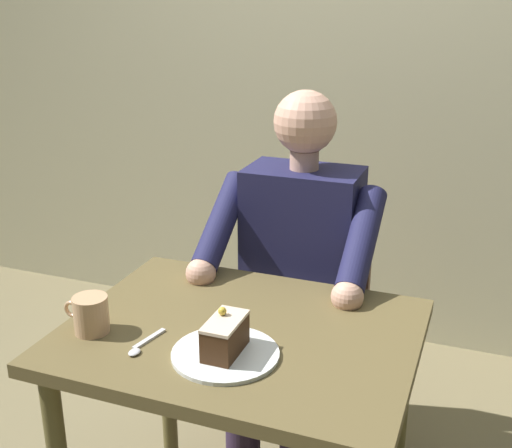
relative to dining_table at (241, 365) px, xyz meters
The scene contains 8 objects.
cafe_rear_panel 1.71m from the dining_table, 90.00° to the right, with size 6.40×0.12×3.00m, color beige.
dining_table is the anchor object (origin of this frame).
chair 0.64m from the dining_table, 90.00° to the right, with size 0.42×0.42×0.92m.
seated_person 0.46m from the dining_table, 90.00° to the right, with size 0.53×0.58×1.26m.
dessert_plate 0.17m from the dining_table, 96.49° to the left, with size 0.25×0.25×0.01m, color white.
cake_slice 0.21m from the dining_table, 96.45° to the left, with size 0.07×0.13×0.10m.
coffee_cup 0.40m from the dining_table, 22.49° to the left, with size 0.12×0.09×0.10m.
dessert_spoon 0.27m from the dining_table, 41.34° to the left, with size 0.03×0.14×0.01m.
Camera 1 is at (-0.55, 1.34, 1.53)m, focal length 45.33 mm.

